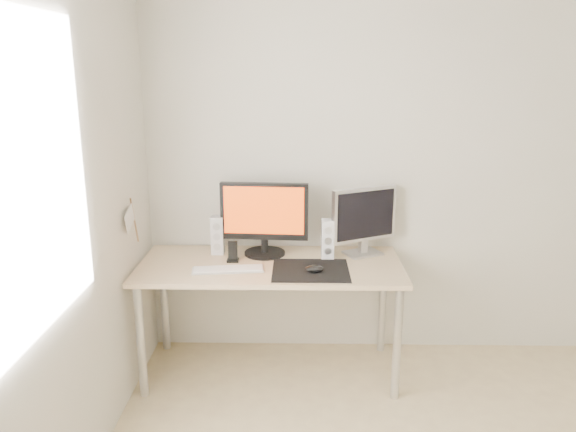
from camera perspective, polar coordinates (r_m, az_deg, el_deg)
name	(u,v)px	position (r m, az deg, el deg)	size (l,w,h in m)	color
wall_back	(416,169)	(3.73, 12.90, 4.68)	(3.50, 3.50, 0.00)	silver
wall_left	(16,255)	(2.19, -25.90, -3.61)	(3.50, 3.50, 0.00)	silver
window_pane	(10,185)	(2.12, -26.37, 2.81)	(1.30, 1.30, 0.00)	white
mousepad	(311,270)	(3.31, 2.32, -5.53)	(0.45, 0.40, 0.00)	black
mouse	(314,269)	(3.28, 2.68, -5.37)	(0.11, 0.06, 0.04)	black
desk	(270,275)	(3.46, -1.79, -6.05)	(1.60, 0.70, 0.73)	#D1B587
main_monitor	(264,216)	(3.51, -2.42, -0.02)	(0.55, 0.28, 0.47)	black
second_monitor	(364,218)	(3.55, 7.73, -0.19)	(0.42, 0.24, 0.43)	#BDBDBF
speaker_left	(218,235)	(3.60, -7.16, -1.92)	(0.08, 0.09, 0.24)	silver
speaker_right	(328,239)	(3.50, 4.06, -2.34)	(0.08, 0.09, 0.24)	white
keyboard	(228,269)	(3.33, -6.10, -5.41)	(0.43, 0.17, 0.02)	silver
phone_dock	(233,255)	(3.47, -5.62, -4.00)	(0.07, 0.06, 0.13)	black
pennant	(131,219)	(3.33, -15.64, -0.26)	(0.01, 0.23, 0.29)	#A57F54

